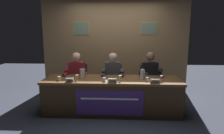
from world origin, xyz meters
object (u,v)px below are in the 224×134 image
object	(u,v)px
nameplate_left	(70,80)
water_pitcher_left_side	(82,73)
water_cup_left	(59,79)
nameplate_center	(112,80)
panelist_left	(76,74)
water_cup_right	(147,80)
panelist_center	(113,75)
nameplate_right	(155,81)
juice_glass_center	(120,77)
water_pitcher_right_side	(143,74)
document_stack_center	(110,81)
conference_table	(112,91)
chair_center	(113,84)
chair_left	(78,84)
juice_glass_left	(77,77)
water_cup_center	(104,80)
chair_right	(149,84)
panelist_right	(150,75)

from	to	relation	value
nameplate_left	water_pitcher_left_side	bearing A→B (deg)	63.35
water_cup_left	nameplate_center	size ratio (longest dim) A/B	0.48
panelist_left	water_cup_right	bearing A→B (deg)	-20.57
panelist_center	nameplate_right	xyz separation A→B (m)	(0.85, -0.70, 0.05)
water_cup_left	water_cup_right	size ratio (longest dim) A/B	1.00
panelist_center	juice_glass_center	distance (m)	0.65
nameplate_left	nameplate_right	distance (m)	1.68
water_pitcher_right_side	document_stack_center	size ratio (longest dim) A/B	0.89
conference_table	panelist_center	distance (m)	0.55
conference_table	chair_center	xyz separation A→B (m)	(0.00, 0.70, -0.05)
nameplate_center	chair_left	bearing A→B (deg)	134.14
chair_center	nameplate_right	bearing A→B (deg)	-46.49
chair_center	nameplate_center	distance (m)	0.96
juice_glass_left	juice_glass_center	distance (m)	0.87
water_cup_center	panelist_left	bearing A→B (deg)	137.83
water_cup_center	water_pitcher_right_side	size ratio (longest dim) A/B	0.40
nameplate_left	water_pitcher_right_side	distance (m)	1.52
juice_glass_left	nameplate_right	bearing A→B (deg)	-3.06
chair_left	nameplate_left	size ratio (longest dim) A/B	6.06
water_cup_center	chair_right	size ratio (longest dim) A/B	0.09
water_cup_center	water_cup_right	world-z (taller)	same
chair_left	nameplate_left	xyz separation A→B (m)	(0.03, -0.90, 0.32)
juice_glass_center	chair_center	bearing A→B (deg)	101.95
nameplate_center	panelist_right	xyz separation A→B (m)	(0.83, 0.71, -0.05)
nameplate_left	water_cup_center	distance (m)	0.68
juice_glass_center	water_cup_right	xyz separation A→B (m)	(0.54, 0.04, -0.05)
panelist_right	chair_right	bearing A→B (deg)	90.00
nameplate_left	water_cup_left	world-z (taller)	water_cup_left
nameplate_center	water_pitcher_right_side	xyz separation A→B (m)	(0.62, 0.38, 0.05)
nameplate_left	juice_glass_center	xyz separation A→B (m)	(1.00, 0.08, 0.05)
panelist_right	nameplate_right	xyz separation A→B (m)	(-0.00, -0.70, 0.05)
panelist_center	juice_glass_center	bearing A→B (deg)	-74.38
nameplate_left	nameplate_right	xyz separation A→B (m)	(1.68, 0.01, 0.00)
chair_left	water_pitcher_left_side	distance (m)	0.70
panelist_center	chair_left	bearing A→B (deg)	166.84
panelist_center	chair_right	distance (m)	0.92
water_cup_left	panelist_right	world-z (taller)	panelist_right
chair_center	water_cup_right	world-z (taller)	chair_center
juice_glass_left	panelist_right	world-z (taller)	panelist_right
chair_right	water_cup_left	bearing A→B (deg)	-157.49
panelist_right	document_stack_center	distance (m)	1.06
water_cup_left	juice_glass_left	bearing A→B (deg)	-2.73
chair_left	panelist_left	xyz separation A→B (m)	(-0.00, -0.20, 0.28)
water_cup_left	water_cup_center	xyz separation A→B (m)	(0.92, -0.05, 0.00)
water_cup_right	juice_glass_center	bearing A→B (deg)	-176.28
chair_center	nameplate_left	bearing A→B (deg)	-132.35
panelist_center	water_cup_right	bearing A→B (deg)	-39.55
chair_center	document_stack_center	distance (m)	0.83
nameplate_left	nameplate_right	bearing A→B (deg)	0.25
chair_left	water_cup_right	distance (m)	1.78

